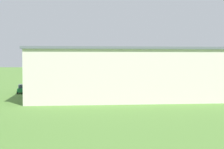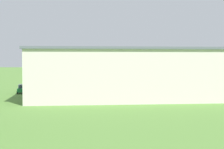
{
  "view_description": "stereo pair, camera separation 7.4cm",
  "coord_description": "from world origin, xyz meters",
  "views": [
    {
      "loc": [
        15.39,
        94.24,
        6.01
      ],
      "look_at": [
        6.8,
        16.84,
        2.85
      ],
      "focal_mm": 59.4,
      "sensor_mm": 36.0,
      "label": 1
    },
    {
      "loc": [
        15.31,
        94.24,
        6.01
      ],
      "look_at": [
        6.8,
        16.84,
        2.85
      ],
      "focal_mm": 59.4,
      "sensor_mm": 36.0,
      "label": 2
    }
  ],
  "objects": [
    {
      "name": "car_green",
      "position": [
        23.88,
        26.96,
        0.81
      ],
      "size": [
        2.01,
        4.44,
        1.55
      ],
      "color": "#1E6B38",
      "rests_on": "ground_plane"
    },
    {
      "name": "windsock",
      "position": [
        8.24,
        -19.13,
        5.37
      ],
      "size": [
        1.47,
        1.03,
        6.11
      ],
      "color": "silver",
      "rests_on": "ground_plane"
    },
    {
      "name": "hangar",
      "position": [
        2.33,
        38.5,
        3.88
      ],
      "size": [
        39.13,
        15.21,
        7.74
      ],
      "color": "beige",
      "rests_on": "ground_plane"
    },
    {
      "name": "ground_plane",
      "position": [
        0.0,
        0.0,
        0.0
      ],
      "size": [
        400.0,
        400.0,
        0.0
      ],
      "primitive_type": "plane",
      "color": "#568438"
    },
    {
      "name": "biplane",
      "position": [
        10.01,
        7.24,
        3.78
      ],
      "size": [
        8.6,
        8.15,
        3.94
      ],
      "color": "yellow"
    },
    {
      "name": "person_walking_on_apron",
      "position": [
        15.34,
        21.18,
        0.77
      ],
      "size": [
        0.44,
        0.44,
        1.56
      ],
      "color": "beige",
      "rests_on": "ground_plane"
    },
    {
      "name": "person_near_hangar_door",
      "position": [
        22.25,
        20.97,
        0.78
      ],
      "size": [
        0.48,
        0.48,
        1.57
      ],
      "color": "#3F3F47",
      "rests_on": "ground_plane"
    },
    {
      "name": "person_watching_takeoff",
      "position": [
        14.12,
        21.21,
        0.79
      ],
      "size": [
        0.44,
        0.44,
        1.59
      ],
      "color": "orange",
      "rests_on": "ground_plane"
    }
  ]
}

